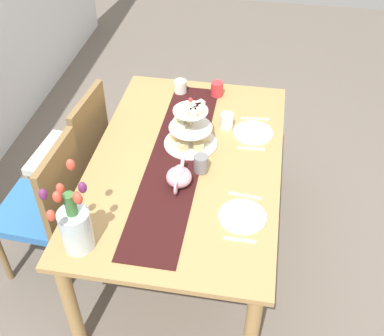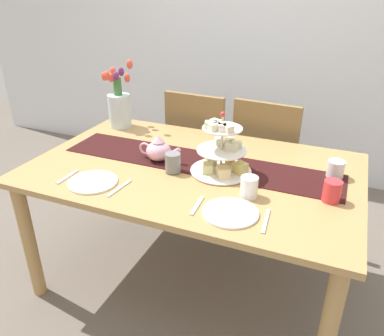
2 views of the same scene
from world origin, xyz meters
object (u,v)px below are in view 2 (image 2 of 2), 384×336
chair_left (201,146)px  fork_right (197,206)px  cream_jug (336,169)px  dining_table (193,183)px  mug_white_text (249,187)px  chair_right (268,157)px  tulip_vase (119,105)px  mug_orange (332,191)px  knife_left (119,188)px  tiered_cake_stand (222,153)px  teapot (158,150)px  mug_grey (173,162)px  dinner_plate_right (230,213)px  dinner_plate_left (93,182)px  knife_right (266,221)px  fork_left (68,177)px

chair_left → fork_right: bearing=-69.3°
chair_left → cream_jug: 1.11m
dining_table → mug_white_text: bearing=-28.3°
dining_table → cream_jug: bearing=13.2°
chair_right → tulip_vase: 1.03m
dining_table → chair_left: size_ratio=1.79×
fork_right → mug_orange: size_ratio=1.58×
chair_right → knife_left: size_ratio=5.35×
tiered_cake_stand → teapot: 0.35m
chair_left → mug_grey: bearing=-77.8°
tiered_cake_stand → mug_grey: (-0.22, -0.09, -0.05)m
knife_left → chair_right: bearing=67.2°
chair_right → dinner_plate_right: bearing=-86.3°
dining_table → tulip_vase: 0.79m
chair_left → dinner_plate_left: 1.11m
chair_left → knife_right: chair_left is taller
cream_jug → dinner_plate_right: bearing=-126.0°
teapot → dining_table: bearing=0.0°
chair_left → fork_right: chair_left is taller
chair_right → tulip_vase: size_ratio=2.13×
teapot → knife_right: 0.73m
dinner_plate_left → mug_grey: bearing=39.9°
teapot → knife_left: size_ratio=1.40×
mug_grey → fork_left: bearing=-150.7°
tulip_vase → dinner_plate_right: 1.20m
tiered_cake_stand → dining_table: bearing=-179.9°
dining_table → knife_right: (0.45, -0.34, 0.10)m
chair_left → dinner_plate_right: chair_left is taller
dinner_plate_right → mug_grey: bearing=146.4°
mug_grey → mug_orange: bearing=1.0°
dinner_plate_left → mug_orange: 1.06m
dining_table → fork_left: fork_left is taller
dinner_plate_left → knife_left: size_ratio=1.35×
mug_white_text → knife_left: bearing=-163.9°
teapot → fork_left: size_ratio=1.59×
teapot → mug_white_text: (0.53, -0.18, -0.01)m
tiered_cake_stand → teapot: bearing=-179.9°
teapot → knife_right: bearing=-27.8°
dinner_plate_left → fork_right: dinner_plate_left is taller
chair_left → teapot: chair_left is taller
cream_jug → knife_right: (-0.22, -0.50, -0.04)m
teapot → fork_left: teapot is taller
chair_left → mug_grey: size_ratio=9.58×
teapot → fork_right: (0.35, -0.34, -0.06)m
dining_table → mug_grey: (-0.07, -0.09, 0.14)m
dinner_plate_left → mug_white_text: bearing=12.9°
knife_right → chair_right: bearing=101.3°
knife_left → mug_grey: size_ratio=1.79×
dining_table → fork_left: bearing=-146.3°
chair_left → tulip_vase: (-0.41, -0.37, 0.36)m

